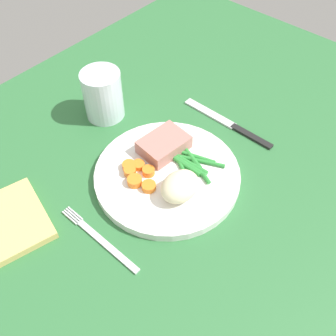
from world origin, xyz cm
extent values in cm
cube|color=#2D6B38|center=(0.00, 0.00, 1.00)|extent=(120.00, 90.00, 2.00)
cylinder|color=white|center=(0.18, -0.02, 2.80)|extent=(25.36, 25.36, 1.60)
cube|color=#B2756B|center=(3.61, 3.98, 4.93)|extent=(9.04, 6.99, 2.67)
ellipsoid|color=beige|center=(-2.10, -4.58, 5.61)|extent=(7.00, 5.52, 4.03)
cylinder|color=orange|center=(-2.31, 2.25, 4.20)|extent=(2.16, 2.16, 1.20)
cylinder|color=orange|center=(-4.64, 0.34, 4.12)|extent=(2.42, 2.42, 1.05)
cylinder|color=orange|center=(-4.50, 4.56, 4.23)|extent=(2.10, 2.10, 1.26)
cylinder|color=orange|center=(-2.36, 4.55, 4.09)|extent=(2.15, 2.15, 0.98)
cylinder|color=orange|center=(-5.42, 2.52, 4.22)|extent=(2.52, 2.52, 1.24)
cylinder|color=orange|center=(-3.67, 5.60, 4.18)|extent=(2.36, 2.36, 1.16)
cylinder|color=#2D8C38|center=(2.57, -0.83, 3.96)|extent=(3.95, 6.43, 0.71)
cylinder|color=#2D8C38|center=(3.02, -1.15, 4.01)|extent=(0.88, 7.30, 0.82)
cylinder|color=#2D8C38|center=(5.76, -1.31, 3.97)|extent=(3.12, 7.78, 0.73)
cylinder|color=#2D8C38|center=(5.67, -3.00, 3.95)|extent=(4.16, 7.97, 0.69)
cylinder|color=#2D8C38|center=(3.12, -0.87, 4.01)|extent=(1.06, 7.10, 0.81)
cylinder|color=#2D8C38|center=(3.98, -3.89, 3.98)|extent=(3.33, 6.59, 0.76)
cylinder|color=#2D8C38|center=(5.39, -0.70, 4.02)|extent=(3.10, 6.63, 0.83)
cylinder|color=#2D8C38|center=(3.81, -1.57, 4.03)|extent=(1.35, 7.98, 0.86)
cylinder|color=#2D8C38|center=(3.29, -1.79, 4.04)|extent=(1.21, 7.66, 0.88)
cube|color=silver|center=(-16.18, -2.02, 2.20)|extent=(1.00, 13.00, 0.40)
cube|color=silver|center=(-16.78, 6.28, 2.20)|extent=(0.24, 3.60, 0.40)
cube|color=silver|center=(-16.38, 6.28, 2.20)|extent=(0.24, 3.60, 0.40)
cube|color=silver|center=(-15.98, 6.28, 2.20)|extent=(0.24, 3.60, 0.40)
cube|color=silver|center=(-15.58, 6.28, 2.20)|extent=(0.24, 3.60, 0.40)
cube|color=black|center=(18.29, -5.52, 2.20)|extent=(1.30, 9.00, 0.64)
cube|color=silver|center=(18.29, 4.48, 2.20)|extent=(1.70, 12.00, 0.40)
cylinder|color=silver|center=(4.33, 20.47, 6.94)|extent=(7.69, 7.69, 9.88)
cylinder|color=silver|center=(4.33, 20.47, 4.55)|extent=(7.07, 7.07, 5.09)
cube|color=#DBBC6B|center=(-25.07, 13.04, 2.66)|extent=(16.87, 16.35, 1.32)
camera|label=1|loc=(-32.07, -28.33, 55.52)|focal=41.60mm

